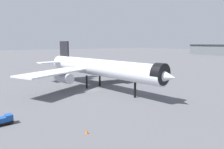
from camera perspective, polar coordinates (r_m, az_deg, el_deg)
The scene contains 5 objects.
ground at distance 69.34m, azimuth -5.27°, elevation -4.30°, with size 900.00×900.00×0.00m, color #56565B.
airliner_near_gate at distance 70.56m, azimuth -4.18°, elevation 1.94°, with size 59.53×53.85×16.53m.
service_truck_front at distance 107.38m, azimuth -2.50°, elevation 1.27°, with size 5.78×5.14×3.00m.
baggage_tug_wing at distance 45.42m, azimuth -28.08°, elevation -11.19°, with size 2.15×3.34×1.85m.
traffic_cone_near_nose at distance 37.11m, azimuth -7.06°, elevation -15.70°, with size 0.56×0.56×0.70m, color #F2600C.
Camera 1 is at (58.52, -33.72, 15.72)m, focal length 32.45 mm.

